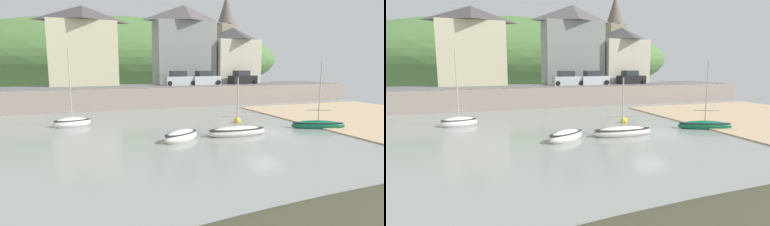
{
  "view_description": "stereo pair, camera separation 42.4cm",
  "coord_description": "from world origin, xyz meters",
  "views": [
    {
      "loc": [
        -13.13,
        -19.62,
        5.07
      ],
      "look_at": [
        -4.56,
        3.91,
        1.2
      ],
      "focal_mm": 28.83,
      "sensor_mm": 36.0,
      "label": 1
    },
    {
      "loc": [
        -12.73,
        -19.76,
        5.07
      ],
      "look_at": [
        -4.56,
        3.91,
        1.2
      ],
      "focal_mm": 28.83,
      "sensor_mm": 36.0,
      "label": 2
    }
  ],
  "objects": [
    {
      "name": "mooring_buoy",
      "position": [
        -0.02,
        4.52,
        0.19
      ],
      "size": [
        0.62,
        0.62,
        0.62
      ],
      "color": "yellow",
      "rests_on": "ground"
    },
    {
      "name": "sailboat_white_hull",
      "position": [
        -6.81,
        -0.1,
        0.29
      ],
      "size": [
        3.23,
        2.53,
        0.96
      ],
      "rotation": [
        0.0,
        0.0,
        0.52
      ],
      "color": "silver",
      "rests_on": "ground"
    },
    {
      "name": "parked_car_by_wall",
      "position": [
        3.53,
        20.7,
        3.2
      ],
      "size": [
        4.26,
        2.13,
        1.95
      ],
      "rotation": [
        0.0,
        0.0,
        0.11
      ],
      "color": "#B5BBC0",
      "rests_on": "ground"
    },
    {
      "name": "sailboat_blue_trim",
      "position": [
        4.96,
        0.02,
        0.29
      ],
      "size": [
        4.29,
        2.55,
        5.57
      ],
      "rotation": [
        0.0,
        0.0,
        -0.41
      ],
      "color": "#115A3B",
      "rests_on": "ground"
    },
    {
      "name": "parked_car_near_slipway",
      "position": [
        -0.29,
        20.7,
        3.2
      ],
      "size": [
        4.13,
        1.82,
        1.95
      ],
      "rotation": [
        0.0,
        0.0,
        0.02
      ],
      "color": "#B3BDBD",
      "rests_on": "ground"
    },
    {
      "name": "parked_car_end_of_row",
      "position": [
        9.47,
        20.7,
        3.2
      ],
      "size": [
        4.24,
        2.06,
        1.95
      ],
      "rotation": [
        0.0,
        0.0,
        0.09
      ],
      "color": "black",
      "rests_on": "ground"
    },
    {
      "name": "sailboat_nearest_shore",
      "position": [
        -13.9,
        7.73,
        0.34
      ],
      "size": [
        3.13,
        1.67,
        6.61
      ],
      "rotation": [
        0.0,
        0.0,
        0.13
      ],
      "color": "white",
      "rests_on": "ground"
    },
    {
      "name": "waterfront_building_left",
      "position": [
        -12.42,
        25.2,
        7.75
      ],
      "size": [
        8.9,
        5.51,
        10.54
      ],
      "color": "beige",
      "rests_on": "ground"
    },
    {
      "name": "hillside_backdrop",
      "position": [
        -3.76,
        55.2,
        6.53
      ],
      "size": [
        80.0,
        44.0,
        18.65
      ],
      "color": "#4D753B",
      "rests_on": "ground"
    },
    {
      "name": "motorboat_with_cabin",
      "position": [
        -2.5,
        -0.03,
        0.28
      ],
      "size": [
        4.55,
        1.58,
        4.43
      ],
      "rotation": [
        0.0,
        0.0,
        -0.06
      ],
      "color": "silver",
      "rests_on": "ground"
    },
    {
      "name": "church_with_spire",
      "position": [
        10.84,
        29.2,
        9.88
      ],
      "size": [
        3.0,
        3.0,
        14.51
      ],
      "color": "gray",
      "rests_on": "ground"
    },
    {
      "name": "quay_seawall",
      "position": [
        0.0,
        17.5,
        1.36
      ],
      "size": [
        48.0,
        9.4,
        2.4
      ],
      "color": "gray",
      "rests_on": "ground"
    },
    {
      "name": "waterfront_building_right",
      "position": [
        10.1,
        25.2,
        6.76
      ],
      "size": [
        7.3,
        6.24,
        8.58
      ],
      "color": "beige",
      "rests_on": "ground"
    },
    {
      "name": "waterfront_building_centre",
      "position": [
        1.92,
        25.2,
        8.25
      ],
      "size": [
        9.11,
        4.68,
        11.51
      ],
      "color": "gray",
      "rests_on": "ground"
    }
  ]
}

